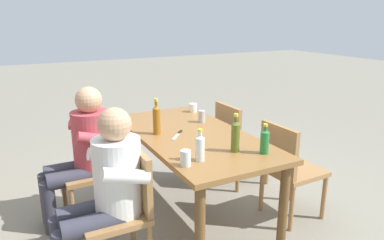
% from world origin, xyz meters
% --- Properties ---
extents(ground_plane, '(24.00, 24.00, 0.00)m').
position_xyz_m(ground_plane, '(0.00, 0.00, 0.00)').
color(ground_plane, gray).
extents(dining_table, '(1.73, 0.85, 0.78)m').
position_xyz_m(dining_table, '(0.00, 0.00, 0.68)').
color(dining_table, olive).
rests_on(dining_table, ground_plane).
extents(chair_far_right, '(0.45, 0.45, 0.87)m').
position_xyz_m(chair_far_right, '(0.39, 0.73, 0.49)').
color(chair_far_right, '#A37547').
rests_on(chair_far_right, ground_plane).
extents(chair_far_left, '(0.44, 0.44, 0.87)m').
position_xyz_m(chair_far_left, '(-0.39, 0.73, 0.49)').
color(chair_far_left, '#A37547').
rests_on(chair_far_left, ground_plane).
extents(chair_near_right, '(0.45, 0.45, 0.87)m').
position_xyz_m(chair_near_right, '(0.39, -0.73, 0.49)').
color(chair_near_right, '#A37547').
rests_on(chair_near_right, ground_plane).
extents(chair_near_left, '(0.46, 0.46, 0.87)m').
position_xyz_m(chair_near_left, '(-0.39, -0.73, 0.49)').
color(chair_near_left, '#A37547').
rests_on(chair_near_left, ground_plane).
extents(person_in_white_shirt, '(0.47, 0.61, 1.18)m').
position_xyz_m(person_in_white_shirt, '(0.39, 0.84, 0.66)').
color(person_in_white_shirt, '#B7424C').
rests_on(person_in_white_shirt, ground_plane).
extents(person_in_plaid_shirt, '(0.47, 0.61, 1.18)m').
position_xyz_m(person_in_plaid_shirt, '(-0.39, 0.84, 0.66)').
color(person_in_plaid_shirt, white).
rests_on(person_in_plaid_shirt, ground_plane).
extents(bottle_olive, '(0.06, 0.06, 0.29)m').
position_xyz_m(bottle_olive, '(-0.51, -0.09, 0.90)').
color(bottle_olive, '#566623').
rests_on(bottle_olive, dining_table).
extents(bottle_amber, '(0.06, 0.06, 0.30)m').
position_xyz_m(bottle_amber, '(0.13, 0.27, 0.91)').
color(bottle_amber, '#996019').
rests_on(bottle_amber, dining_table).
extents(bottle_clear, '(0.06, 0.06, 0.23)m').
position_xyz_m(bottle_clear, '(-0.55, 0.22, 0.88)').
color(bottle_clear, white).
rests_on(bottle_clear, dining_table).
extents(bottle_green, '(0.06, 0.06, 0.22)m').
position_xyz_m(bottle_green, '(-0.64, -0.26, 0.87)').
color(bottle_green, '#287A38').
rests_on(bottle_green, dining_table).
extents(cup_glass, '(0.07, 0.07, 0.11)m').
position_xyz_m(cup_glass, '(-0.58, 0.35, 0.83)').
color(cup_glass, silver).
rests_on(cup_glass, dining_table).
extents(cup_steel, '(0.07, 0.07, 0.11)m').
position_xyz_m(cup_steel, '(0.26, -0.24, 0.83)').
color(cup_steel, '#B2B7BC').
rests_on(cup_steel, dining_table).
extents(cup_white, '(0.08, 0.08, 0.09)m').
position_xyz_m(cup_white, '(0.63, -0.34, 0.82)').
color(cup_white, white).
rests_on(cup_white, dining_table).
extents(table_knife, '(0.19, 0.18, 0.01)m').
position_xyz_m(table_knife, '(0.02, 0.12, 0.78)').
color(table_knife, silver).
rests_on(table_knife, dining_table).
extents(backpack_by_near_side, '(0.29, 0.24, 0.41)m').
position_xyz_m(backpack_by_near_side, '(1.44, 0.30, 0.20)').
color(backpack_by_near_side, '#2D4784').
rests_on(backpack_by_near_side, ground_plane).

